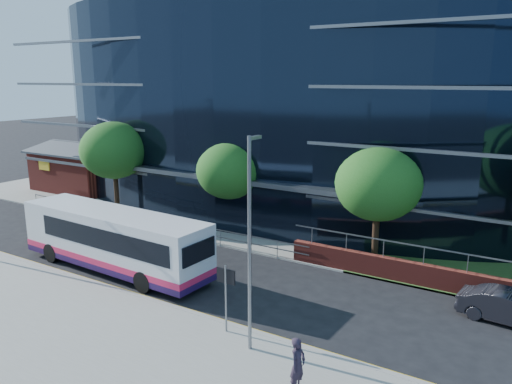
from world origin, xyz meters
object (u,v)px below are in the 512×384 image
Objects in this scene: city_bus at (115,240)px; streetlight_east at (250,239)px; street_sign at (226,285)px; tree_far_a at (114,150)px; pedestrian at (298,365)px; tree_far_b at (229,171)px; parked_car at (510,308)px; tree_far_c at (378,184)px; brick_pavilion at (84,169)px.

streetlight_east is at bearing -14.40° from city_bus.
street_sign is 20.63m from tree_far_a.
streetlight_east is 4.54m from pedestrian.
street_sign is 9.36m from city_bus.
streetlight_east is (9.00, -11.67, 0.23)m from tree_far_b.
parked_car is at bearing 43.51° from streetlight_east.
streetlight_east reaches higher than tree_far_b.
tree_far_a is 1.07× the size of tree_far_c.
tree_far_c is (20.00, 0.00, -0.33)m from tree_far_a.
parked_car is at bearing -7.44° from tree_far_a.
tree_far_c is at bearing 0.00° from tree_far_a.
city_bus reaches higher than pedestrian.
streetlight_east is 11.29m from city_bus.
city_bus is (-1.49, -8.52, -2.51)m from tree_far_b.
pedestrian is at bearing -16.76° from city_bus.
pedestrian is (11.71, -13.09, -3.13)m from tree_far_b.
street_sign reaches higher than pedestrian.
city_bus is 13.98m from pedestrian.
tree_far_b is 0.51× the size of city_bus.
brick_pavilion is 35.15m from pedestrian.
brick_pavilion is 2.08× the size of parked_car.
streetlight_east reaches higher than pedestrian.
tree_far_c is (29.00, -4.50, 2.60)m from brick_pavilion.
street_sign is (26.50, -15.09, 0.21)m from brick_pavilion.
tree_far_a is at bearing 62.31° from pedestrian.
city_bus is at bearing 163.28° from streetlight_east.
tree_far_a reaches higher than tree_far_c.
tree_far_a is at bearing 149.54° from streetlight_east.
tree_far_b reaches higher than pedestrian.
tree_far_b reaches higher than parked_car.
tree_far_b is at bearing 44.23° from pedestrian.
tree_far_b is at bearing 124.08° from street_sign.
tree_far_c is at bearing -2.86° from tree_far_b.
streetlight_east reaches higher than parked_car.
tree_far_b is (19.00, -4.00, 2.27)m from brick_pavilion.
street_sign is 2.80m from streetlight_east.
pedestrian is (21.71, -12.59, -3.78)m from tree_far_a.
street_sign is at bearing -55.92° from tree_far_b.
tree_far_a is at bearing 139.02° from city_bus.
tree_far_c is at bearing 68.48° from parked_car.
pedestrian is at bearing 154.58° from parked_car.
city_bus is (8.51, -8.02, -3.16)m from tree_far_a.
tree_far_c reaches higher than parked_car.
tree_far_b is 0.93× the size of tree_far_c.
tree_far_a is 3.76× the size of pedestrian.
tree_far_a is (-17.50, 10.59, 2.71)m from street_sign.
tree_far_b is 0.76× the size of streetlight_east.
parked_car is (17.05, -4.03, -3.53)m from tree_far_b.
tree_far_b is 14.74m from streetlight_east.
parked_car is at bearing -28.10° from pedestrian.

